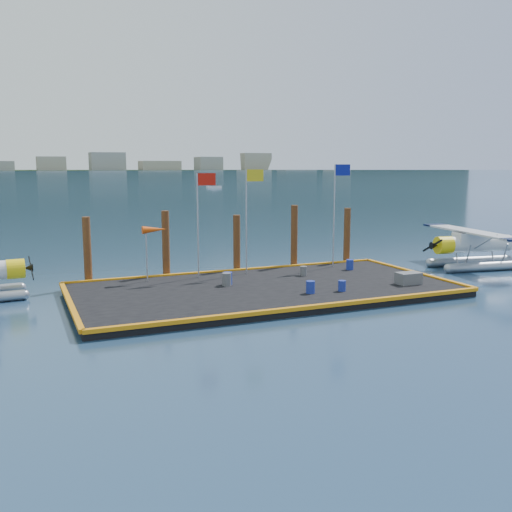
{
  "coord_description": "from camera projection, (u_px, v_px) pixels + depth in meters",
  "views": [
    {
      "loc": [
        -12.16,
        -27.42,
        6.8
      ],
      "look_at": [
        0.36,
        2.0,
        1.74
      ],
      "focal_mm": 40.0,
      "sensor_mm": 36.0,
      "label": 1
    }
  ],
  "objects": [
    {
      "name": "piling_3",
      "position": [
        294.0,
        238.0,
        37.0
      ],
      "size": [
        0.44,
        0.44,
        4.3
      ],
      "primitive_type": "cylinder",
      "color": "#452013",
      "rests_on": "ground"
    },
    {
      "name": "dock",
      "position": [
        264.0,
        290.0,
        30.66
      ],
      "size": [
        20.0,
        10.0,
        0.4
      ],
      "primitive_type": "cube",
      "color": "black",
      "rests_on": "ground"
    },
    {
      "name": "drum_3",
      "position": [
        310.0,
        287.0,
        28.91
      ],
      "size": [
        0.45,
        0.45,
        0.63
      ],
      "primitive_type": "cylinder",
      "color": "navy",
      "rests_on": "dock"
    },
    {
      "name": "piling_4",
      "position": [
        347.0,
        238.0,
        38.57
      ],
      "size": [
        0.44,
        0.44,
        4.0
      ],
      "primitive_type": "cylinder",
      "color": "#452013",
      "rests_on": "ground"
    },
    {
      "name": "drum_1",
      "position": [
        342.0,
        286.0,
        29.42
      ],
      "size": [
        0.39,
        0.39,
        0.56
      ],
      "primitive_type": "cylinder",
      "color": "navy",
      "rests_on": "dock"
    },
    {
      "name": "crate",
      "position": [
        408.0,
        278.0,
        31.18
      ],
      "size": [
        1.28,
        0.85,
        0.64
      ],
      "primitive_type": "cube",
      "color": "#535458",
      "rests_on": "dock"
    },
    {
      "name": "ground",
      "position": [
        264.0,
        294.0,
        30.69
      ],
      "size": [
        4000.0,
        4000.0,
        0.0
      ],
      "primitive_type": "plane",
      "color": "#1A304E",
      "rests_on": "ground"
    },
    {
      "name": "far_backdrop",
      "position": [
        103.0,
        165.0,
        1701.13
      ],
      "size": [
        3050.0,
        2050.0,
        810.0
      ],
      "color": "black",
      "rests_on": "ground"
    },
    {
      "name": "drum_0",
      "position": [
        227.0,
        279.0,
        30.74
      ],
      "size": [
        0.49,
        0.49,
        0.69
      ],
      "primitive_type": "cylinder",
      "color": "#535458",
      "rests_on": "dock"
    },
    {
      "name": "dock_bumpers",
      "position": [
        264.0,
        285.0,
        30.61
      ],
      "size": [
        20.25,
        10.25,
        0.18
      ],
      "primitive_type": null,
      "color": "orange",
      "rests_on": "dock"
    },
    {
      "name": "piling_0",
      "position": [
        87.0,
        252.0,
        31.99
      ],
      "size": [
        0.44,
        0.44,
        4.0
      ],
      "primitive_type": "cylinder",
      "color": "#452013",
      "rests_on": "ground"
    },
    {
      "name": "drum_5",
      "position": [
        228.0,
        278.0,
        31.03
      ],
      "size": [
        0.49,
        0.49,
        0.69
      ],
      "primitive_type": "cylinder",
      "color": "navy",
      "rests_on": "dock"
    },
    {
      "name": "seaplane_d",
      "position": [
        475.0,
        246.0,
        38.07
      ],
      "size": [
        8.74,
        9.59,
        3.39
      ],
      "rotation": [
        0.0,
        0.0,
        1.42
      ],
      "color": "gray",
      "rests_on": "ground"
    },
    {
      "name": "flagpole_blue",
      "position": [
        337.0,
        200.0,
        36.0
      ],
      "size": [
        1.14,
        0.08,
        6.5
      ],
      "color": "#9D9CA5",
      "rests_on": "dock"
    },
    {
      "name": "flagpole_yellow",
      "position": [
        249.0,
        205.0,
        33.71
      ],
      "size": [
        1.14,
        0.08,
        6.2
      ],
      "color": "#9D9CA5",
      "rests_on": "dock"
    },
    {
      "name": "piling_1",
      "position": [
        166.0,
        246.0,
        33.72
      ],
      "size": [
        0.44,
        0.44,
        4.2
      ],
      "primitive_type": "cylinder",
      "color": "#452013",
      "rests_on": "ground"
    },
    {
      "name": "piling_2",
      "position": [
        237.0,
        245.0,
        35.49
      ],
      "size": [
        0.44,
        0.44,
        3.8
      ],
      "primitive_type": "cylinder",
      "color": "#452013",
      "rests_on": "ground"
    },
    {
      "name": "drum_2",
      "position": [
        303.0,
        271.0,
        33.56
      ],
      "size": [
        0.4,
        0.4,
        0.56
      ],
      "primitive_type": "cylinder",
      "color": "#535458",
      "rests_on": "dock"
    },
    {
      "name": "flagpole_red",
      "position": [
        201.0,
        208.0,
        32.57
      ],
      "size": [
        1.14,
        0.08,
        6.0
      ],
      "color": "#9D9CA5",
      "rests_on": "dock"
    },
    {
      "name": "drum_4",
      "position": [
        350.0,
        265.0,
        35.5
      ],
      "size": [
        0.45,
        0.45,
        0.64
      ],
      "primitive_type": "cylinder",
      "color": "navy",
      "rests_on": "dock"
    },
    {
      "name": "windsock",
      "position": [
        154.0,
        231.0,
        31.69
      ],
      "size": [
        1.4,
        0.44,
        3.12
      ],
      "color": "#9D9CA5",
      "rests_on": "dock"
    }
  ]
}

